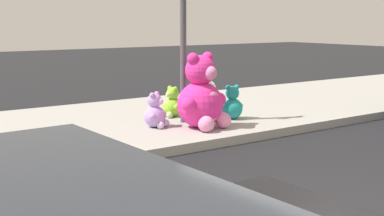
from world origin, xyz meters
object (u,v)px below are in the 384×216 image
(sign_pole, at_px, (183,26))
(plush_teal, at_px, (232,105))
(plush_pink_large, at_px, (202,98))
(plush_lavender, at_px, (156,113))
(plush_red, at_px, (173,103))
(plush_white, at_px, (208,100))
(plush_lime, at_px, (172,104))

(sign_pole, height_order, plush_teal, sign_pole)
(plush_pink_large, height_order, plush_lavender, plush_pink_large)
(plush_lavender, height_order, plush_red, plush_lavender)
(sign_pole, xyz_separation_m, plush_lavender, (-0.64, -0.11, -1.46))
(sign_pole, relative_size, plush_pink_large, 2.52)
(plush_teal, xyz_separation_m, plush_lavender, (-1.54, 0.14, -0.01))
(plush_pink_large, bearing_deg, plush_white, 48.88)
(plush_pink_large, bearing_deg, plush_teal, 20.16)
(plush_lime, distance_m, plush_white, 0.80)
(sign_pole, relative_size, plush_red, 6.70)
(plush_white, bearing_deg, plush_teal, -90.73)
(sign_pole, xyz_separation_m, plush_pink_large, (-0.02, -0.59, -1.19))
(sign_pole, bearing_deg, plush_red, 67.45)
(sign_pole, bearing_deg, plush_lime, 78.25)
(sign_pole, relative_size, plush_lime, 5.55)
(plush_lime, relative_size, plush_teal, 0.92)
(plush_pink_large, bearing_deg, plush_lime, 83.03)
(plush_lime, distance_m, plush_teal, 1.12)
(sign_pole, relative_size, plush_teal, 5.08)
(plush_lime, xyz_separation_m, plush_white, (0.79, -0.08, 0.03))
(plush_lime, relative_size, plush_lavender, 0.96)
(plush_pink_large, relative_size, plush_red, 2.65)
(plush_lime, height_order, plush_white, plush_white)
(sign_pole, bearing_deg, plush_pink_large, -92.33)
(plush_pink_large, xyz_separation_m, plush_lavender, (-0.62, 0.48, -0.27))
(plush_pink_large, distance_m, plush_teal, 1.02)
(plush_lavender, bearing_deg, plush_lime, 41.41)
(sign_pole, height_order, plush_white, sign_pole)
(plush_teal, bearing_deg, plush_lavender, 174.85)
(plush_lavender, bearing_deg, plush_pink_large, -37.80)
(plush_pink_large, distance_m, plush_red, 1.58)
(plush_teal, bearing_deg, sign_pole, 164.64)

